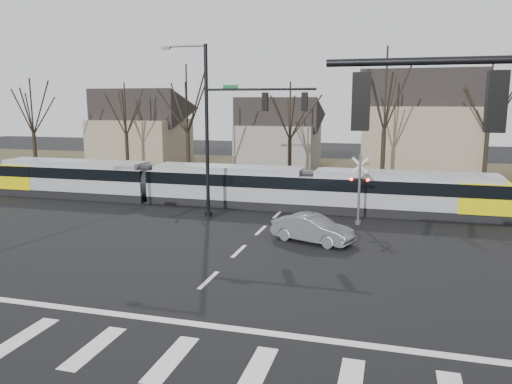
# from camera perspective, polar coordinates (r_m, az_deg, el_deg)

# --- Properties ---
(ground) EXTENTS (140.00, 140.00, 0.00)m
(ground) POSITION_cam_1_polar(r_m,az_deg,el_deg) (18.24, -7.73, -12.06)
(ground) COLOR black
(grass_verge) EXTENTS (140.00, 28.00, 0.01)m
(grass_verge) POSITION_cam_1_polar(r_m,az_deg,el_deg) (48.44, 7.27, 2.00)
(grass_verge) COLOR #38331E
(grass_verge) RESTS_ON ground
(crosswalk) EXTENTS (27.00, 2.60, 0.01)m
(crosswalk) POSITION_cam_1_polar(r_m,az_deg,el_deg) (14.99, -14.02, -17.43)
(crosswalk) COLOR silver
(crosswalk) RESTS_ON ground
(stop_line) EXTENTS (28.00, 0.35, 0.01)m
(stop_line) POSITION_cam_1_polar(r_m,az_deg,el_deg) (16.74, -10.22, -14.23)
(stop_line) COLOR silver
(stop_line) RESTS_ON ground
(lane_dashes) EXTENTS (0.18, 30.00, 0.01)m
(lane_dashes) POSITION_cam_1_polar(r_m,az_deg,el_deg) (32.92, 3.25, -1.84)
(lane_dashes) COLOR silver
(lane_dashes) RESTS_ON ground
(rail_pair) EXTENTS (90.00, 1.52, 0.06)m
(rail_pair) POSITION_cam_1_polar(r_m,az_deg,el_deg) (32.72, 3.18, -1.87)
(rail_pair) COLOR #59595E
(rail_pair) RESTS_ON ground
(tram) EXTENTS (35.08, 2.60, 2.66)m
(tram) POSITION_cam_1_polar(r_m,az_deg,el_deg) (33.71, -3.45, 0.95)
(tram) COLOR gray
(tram) RESTS_ON ground
(sedan) EXTENTS (4.02, 5.01, 1.35)m
(sedan) POSITION_cam_1_polar(r_m,az_deg,el_deg) (25.04, 6.48, -4.19)
(sedan) COLOR slate
(sedan) RESTS_ON ground
(signal_pole_far) EXTENTS (9.28, 0.44, 10.20)m
(signal_pole_far) POSITION_cam_1_polar(r_m,az_deg,el_deg) (29.46, -2.73, 7.92)
(signal_pole_far) COLOR black
(signal_pole_far) RESTS_ON ground
(rail_crossing_signal) EXTENTS (1.08, 0.36, 4.00)m
(rail_crossing_signal) POSITION_cam_1_polar(r_m,az_deg,el_deg) (28.76, 11.70, 0.01)
(rail_crossing_signal) COLOR #59595B
(rail_crossing_signal) RESTS_ON ground
(tree_row) EXTENTS (59.20, 7.20, 10.00)m
(tree_row) POSITION_cam_1_polar(r_m,az_deg,el_deg) (41.78, 8.97, 7.54)
(tree_row) COLOR black
(tree_row) RESTS_ON ground
(house_a) EXTENTS (9.72, 8.64, 8.60)m
(house_a) POSITION_cam_1_polar(r_m,az_deg,el_deg) (56.30, -13.06, 7.53)
(house_a) COLOR gray
(house_a) RESTS_ON ground
(house_b) EXTENTS (8.64, 7.56, 7.65)m
(house_b) POSITION_cam_1_polar(r_m,az_deg,el_deg) (52.88, 2.60, 7.08)
(house_b) COLOR gray
(house_b) RESTS_ON ground
(house_c) EXTENTS (10.80, 8.64, 10.10)m
(house_c) POSITION_cam_1_polar(r_m,az_deg,el_deg) (48.55, 18.26, 7.79)
(house_c) COLOR gray
(house_c) RESTS_ON ground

